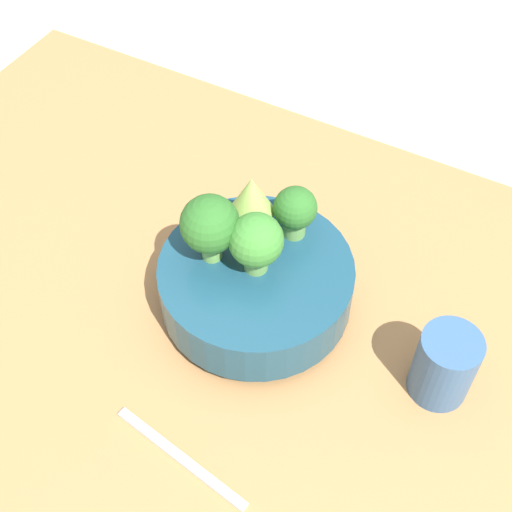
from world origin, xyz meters
TOP-DOWN VIEW (x-y plane):
  - ground_plane at (0.00, 0.00)m, footprint 6.00×6.00m
  - table at (0.00, 0.00)m, footprint 1.09×0.71m
  - bowl at (0.04, 0.01)m, footprint 0.22×0.22m
  - broccoli_floret_center at (0.04, 0.01)m, footprint 0.06×0.06m
  - romanesco_piece_far at (0.01, 0.06)m, footprint 0.05×0.05m
  - broccoli_floret_left at (-0.01, 0.00)m, footprint 0.07×0.07m
  - broccoli_floret_back at (0.05, 0.08)m, footprint 0.05×0.05m
  - cup at (0.27, 0.01)m, footprint 0.07×0.07m
  - fork at (0.06, -0.20)m, footprint 0.17×0.04m

SIDE VIEW (x-z plane):
  - ground_plane at x=0.00m, z-range 0.00..0.00m
  - table at x=0.00m, z-range 0.00..0.04m
  - fork at x=0.06m, z-range 0.04..0.04m
  - bowl at x=0.04m, z-range 0.04..0.12m
  - cup at x=0.27m, z-range 0.04..0.13m
  - broccoli_floret_back at x=0.05m, z-range 0.12..0.19m
  - broccoli_floret_center at x=0.04m, z-range 0.12..0.20m
  - romanesco_piece_far at x=0.01m, z-range 0.12..0.21m
  - broccoli_floret_left at x=-0.01m, z-range 0.12..0.21m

